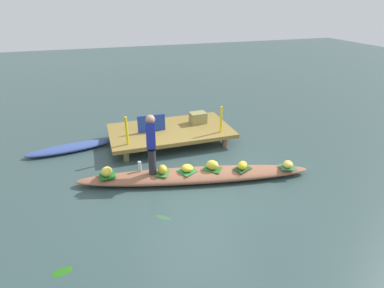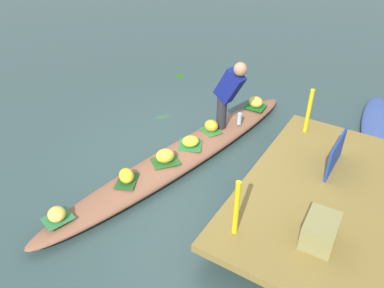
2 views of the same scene
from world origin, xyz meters
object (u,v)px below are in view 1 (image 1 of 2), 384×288
object	(u,v)px
banana_bunch_2	(288,164)
banana_bunch_3	(163,169)
water_bottle	(140,166)
moored_boat	(70,148)
banana_bunch_5	(187,168)
banana_bunch_1	(212,165)
market_banner	(151,123)
produce_crate	(198,118)
banana_bunch_0	(107,171)
vendor_boat	(195,175)
vendor_person	(151,141)
banana_bunch_4	(243,165)

from	to	relation	value
banana_bunch_2	banana_bunch_3	size ratio (longest dim) A/B	1.06
banana_bunch_3	water_bottle	size ratio (longest dim) A/B	1.09
moored_boat	banana_bunch_5	world-z (taller)	banana_bunch_5
banana_bunch_1	market_banner	bearing A→B (deg)	113.26
banana_bunch_1	produce_crate	xyz separation A→B (m)	(0.45, 2.28, 0.20)
banana_bunch_0	banana_bunch_1	xyz separation A→B (m)	(2.18, -0.42, 0.01)
vendor_boat	vendor_person	world-z (taller)	vendor_person
water_bottle	market_banner	distance (m)	1.77
vendor_person	banana_bunch_3	bearing A→B (deg)	-48.44
vendor_boat	produce_crate	xyz separation A→B (m)	(0.83, 2.24, 0.41)
banana_bunch_5	banana_bunch_4	bearing A→B (deg)	-13.32
moored_boat	banana_bunch_5	bearing A→B (deg)	-50.78
banana_bunch_4	water_bottle	distance (m)	2.20
vendor_boat	banana_bunch_5	bearing A→B (deg)	177.36
banana_bunch_0	banana_bunch_4	distance (m)	2.86
banana_bunch_3	vendor_person	xyz separation A→B (m)	(-0.17, 0.19, 0.58)
banana_bunch_1	water_bottle	distance (m)	1.55
banana_bunch_5	water_bottle	world-z (taller)	water_bottle
vendor_boat	market_banner	distance (m)	2.16
vendor_boat	vendor_person	distance (m)	1.20
banana_bunch_3	banana_bunch_0	bearing A→B (deg)	166.33
banana_bunch_1	market_banner	distance (m)	2.28
banana_bunch_4	banana_bunch_2	bearing A→B (deg)	-14.00
banana_bunch_4	banana_bunch_0	bearing A→B (deg)	167.65
vendor_person	water_bottle	world-z (taller)	vendor_person
vendor_person	produce_crate	world-z (taller)	vendor_person
banana_bunch_1	vendor_person	world-z (taller)	vendor_person
banana_bunch_4	produce_crate	xyz separation A→B (m)	(-0.17, 2.47, 0.22)
banana_bunch_0	moored_boat	bearing A→B (deg)	112.71
vendor_boat	banana_bunch_0	xyz separation A→B (m)	(-1.80, 0.38, 0.21)
banana_bunch_2	produce_crate	bearing A→B (deg)	112.68
banana_bunch_5	banana_bunch_2	bearing A→B (deg)	-13.63
banana_bunch_4	market_banner	xyz separation A→B (m)	(-1.51, 2.27, 0.29)
vendor_boat	banana_bunch_3	world-z (taller)	banana_bunch_3
banana_bunch_0	banana_bunch_2	distance (m)	3.86
banana_bunch_3	produce_crate	size ratio (longest dim) A/B	0.50
moored_boat	vendor_person	xyz separation A→B (m)	(1.75, -2.00, 0.82)
banana_bunch_1	banana_bunch_2	distance (m)	1.65
banana_bunch_0	produce_crate	bearing A→B (deg)	35.31
banana_bunch_3	banana_bunch_5	size ratio (longest dim) A/B	0.86
banana_bunch_5	banana_bunch_1	bearing A→B (deg)	-8.92
banana_bunch_0	vendor_person	bearing A→B (deg)	-4.92
banana_bunch_4	vendor_person	size ratio (longest dim) A/B	0.22
vendor_person	market_banner	distance (m)	1.80
banana_bunch_1	produce_crate	bearing A→B (deg)	78.77
vendor_boat	banana_bunch_4	bearing A→B (deg)	-1.35
moored_boat	banana_bunch_0	bearing A→B (deg)	-75.33
banana_bunch_5	market_banner	xyz separation A→B (m)	(-0.36, 2.00, 0.30)
vendor_person	market_banner	world-z (taller)	vendor_person
banana_bunch_1	market_banner	xyz separation A→B (m)	(-0.90, 2.08, 0.27)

